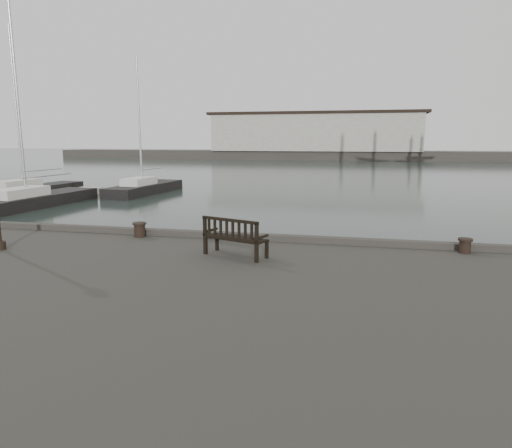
{
  "coord_description": "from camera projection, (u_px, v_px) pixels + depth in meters",
  "views": [
    {
      "loc": [
        2.32,
        -13.0,
        4.47
      ],
      "look_at": [
        -0.52,
        -0.5,
        2.1
      ],
      "focal_mm": 32.0,
      "sensor_mm": 36.0,
      "label": 1
    }
  ],
  "objects": [
    {
      "name": "yacht_d",
      "position": [
        145.0,
        191.0,
        38.61
      ],
      "size": [
        3.06,
        9.39,
        11.68
      ],
      "rotation": [
        0.0,
        0.0,
        -0.07
      ],
      "color": "black",
      "rests_on": "ground"
    },
    {
      "name": "ground",
      "position": [
        276.0,
        290.0,
        13.78
      ],
      "size": [
        400.0,
        400.0,
        0.0
      ],
      "primitive_type": "plane",
      "color": "black",
      "rests_on": "ground"
    },
    {
      "name": "bollard_right",
      "position": [
        465.0,
        246.0,
        11.88
      ],
      "size": [
        0.41,
        0.41,
        0.39
      ],
      "primitive_type": "cylinder",
      "rotation": [
        0.0,
        0.0,
        0.12
      ],
      "color": "black",
      "rests_on": "quay"
    },
    {
      "name": "bench",
      "position": [
        235.0,
        244.0,
        11.52
      ],
      "size": [
        1.77,
        1.11,
        0.96
      ],
      "rotation": [
        0.0,
        0.0,
        -0.35
      ],
      "color": "black",
      "rests_on": "quay"
    },
    {
      "name": "yacht_c",
      "position": [
        33.0,
        203.0,
        30.74
      ],
      "size": [
        3.22,
        10.75,
        14.13
      ],
      "rotation": [
        0.0,
        0.0,
        -0.06
      ],
      "color": "black",
      "rests_on": "ground"
    },
    {
      "name": "breakwater",
      "position": [
        330.0,
        141.0,
        102.2
      ],
      "size": [
        140.0,
        9.5,
        12.2
      ],
      "color": "#383530",
      "rests_on": "ground"
    },
    {
      "name": "yacht_b",
      "position": [
        29.0,
        193.0,
        36.63
      ],
      "size": [
        3.24,
        10.46,
        13.56
      ],
      "rotation": [
        0.0,
        0.0,
        -0.1
      ],
      "color": "black",
      "rests_on": "ground"
    },
    {
      "name": "bollard_left",
      "position": [
        140.0,
        230.0,
        13.87
      ],
      "size": [
        0.46,
        0.46,
        0.44
      ],
      "primitive_type": "cylinder",
      "rotation": [
        0.0,
        0.0,
        -0.11
      ],
      "color": "black",
      "rests_on": "quay"
    }
  ]
}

